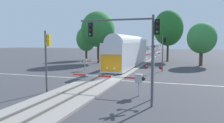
{
  "coord_description": "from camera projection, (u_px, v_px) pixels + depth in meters",
  "views": [
    {
      "loc": [
        8.2,
        -22.67,
        4.38
      ],
      "look_at": [
        0.57,
        1.41,
        2.0
      ],
      "focal_mm": 33.71,
      "sensor_mm": 36.0,
      "label": 1
    }
  ],
  "objects": [
    {
      "name": "commuter_train",
      "position": [
        145.0,
        48.0,
        54.17
      ],
      "size": [
        3.04,
        62.17,
        5.16
      ],
      "color": "silver",
      "rests_on": "railway_track"
    },
    {
      "name": "oak_behind_train",
      "position": [
        98.0,
        29.0,
        42.71
      ],
      "size": [
        6.8,
        6.8,
        10.5
      ],
      "color": "#4C3828",
      "rests_on": "ground"
    },
    {
      "name": "traffic_signal_far_side",
      "position": [
        164.0,
        47.0,
        30.73
      ],
      "size": [
        0.53,
        0.38,
        5.3
      ],
      "color": "#4C4C51",
      "rests_on": "ground"
    },
    {
      "name": "traffic_signal_near_right",
      "position": [
        131.0,
        38.0,
        14.15
      ],
      "size": [
        5.59,
        0.38,
        6.13
      ],
      "color": "#4C4C51",
      "rests_on": "ground"
    },
    {
      "name": "road_centre_stripe",
      "position": [
        104.0,
        80.0,
        24.39
      ],
      "size": [
        44.0,
        0.2,
        0.01
      ],
      "color": "beige",
      "rests_on": "ground"
    },
    {
      "name": "traffic_signal_median",
      "position": [
        47.0,
        51.0,
        17.73
      ],
      "size": [
        0.53,
        0.38,
        5.31
      ],
      "color": "#4C4C51",
      "rests_on": "ground"
    },
    {
      "name": "pine_left_background",
      "position": [
        86.0,
        39.0,
        49.79
      ],
      "size": [
        4.66,
        4.66,
        7.93
      ],
      "color": "#4C3828",
      "rests_on": "ground"
    },
    {
      "name": "crossing_gate_far",
      "position": [
        89.0,
        61.0,
        31.46
      ],
      "size": [
        6.01,
        0.4,
        1.93
      ],
      "color": "#B7B7BC",
      "rests_on": "ground"
    },
    {
      "name": "elm_centre_background",
      "position": [
        168.0,
        28.0,
        46.12
      ],
      "size": [
        6.44,
        6.44,
        11.26
      ],
      "color": "#4C3828",
      "rests_on": "ground"
    },
    {
      "name": "ground_plane",
      "position": [
        104.0,
        80.0,
        24.39
      ],
      "size": [
        220.0,
        220.0,
        0.0
      ],
      "primitive_type": "plane",
      "color": "#3D3D42"
    },
    {
      "name": "oak_far_right",
      "position": [
        202.0,
        38.0,
        38.07
      ],
      "size": [
        5.14,
        5.14,
        7.84
      ],
      "color": "#4C3828",
      "rests_on": "ground"
    },
    {
      "name": "crossing_signal_mast",
      "position": [
        153.0,
        66.0,
        15.84
      ],
      "size": [
        1.36,
        0.44,
        4.19
      ],
      "color": "#B2B2B7",
      "rests_on": "ground"
    },
    {
      "name": "railway_track",
      "position": [
        104.0,
        79.0,
        24.38
      ],
      "size": [
        4.4,
        80.0,
        0.32
      ],
      "color": "gray",
      "rests_on": "ground"
    },
    {
      "name": "crossing_gate_near",
      "position": [
        129.0,
        79.0,
        17.08
      ],
      "size": [
        6.39,
        0.4,
        1.8
      ],
      "color": "#B7B7BC",
      "rests_on": "ground"
    }
  ]
}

